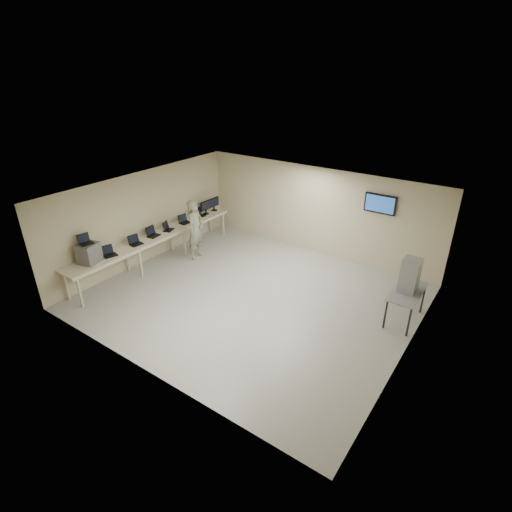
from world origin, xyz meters
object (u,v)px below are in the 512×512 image
Objects in this scene: equipment_box at (89,253)px; side_table at (407,294)px; workbench at (156,238)px; soldier at (196,230)px.

equipment_box is 0.39× the size of side_table.
workbench is 11.34× the size of equipment_box.
side_table is at bearing 10.94° from equipment_box.
workbench reaches higher than side_table.
side_table is at bearing 10.11° from workbench.
soldier is 1.39× the size of side_table.
soldier is at bearing 60.62° from equipment_box.
workbench is 2.22m from equipment_box.
workbench is 1.23m from soldier.
workbench is 7.30m from side_table.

